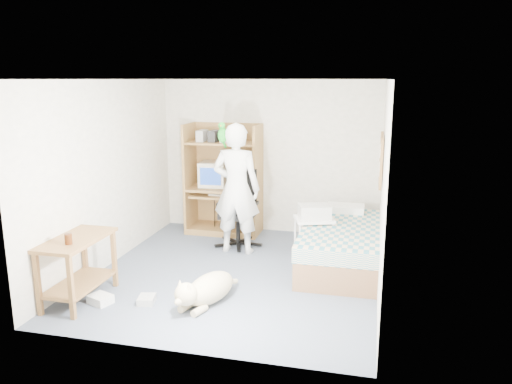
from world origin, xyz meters
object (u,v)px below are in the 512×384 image
computer_hutch (224,184)px  office_chair (239,219)px  bed (341,245)px  printer_cart (314,232)px  dog (207,289)px  person (236,189)px  side_desk (78,259)px

computer_hutch → office_chair: bearing=-55.2°
bed → printer_cart: 0.42m
dog → printer_cart: 1.97m
computer_hutch → dog: bearing=-77.2°
computer_hutch → office_chair: computer_hutch is taller
bed → printer_cart: (-0.39, 0.11, 0.13)m
office_chair → computer_hutch: bearing=125.5°
person → dog: person is taller
side_desk → person: person is taller
dog → printer_cart: size_ratio=1.69×
computer_hutch → dog: (0.61, -2.70, -0.64)m
office_chair → printer_cart: size_ratio=1.83×
bed → office_chair: bearing=161.7°
person → side_desk: bearing=57.8°
office_chair → printer_cart: bearing=-18.6°
computer_hutch → bed: (2.00, -1.12, -0.53)m
side_desk → computer_hutch: bearing=73.9°
computer_hutch → side_desk: size_ratio=1.80×
computer_hutch → bed: bearing=-29.3°
bed → person: bearing=172.1°
office_chair → dog: size_ratio=1.08×
side_desk → person: 2.46m
bed → office_chair: office_chair is taller
bed → computer_hutch: bearing=150.7°
person → printer_cart: size_ratio=3.03×
bed → office_chair: size_ratio=1.76×
bed → printer_cart: bearing=164.8°
bed → dog: 2.10m
computer_hutch → office_chair: 0.84m
computer_hutch → printer_cart: computer_hutch is taller
person → printer_cart: person is taller
bed → side_desk: side_desk is taller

